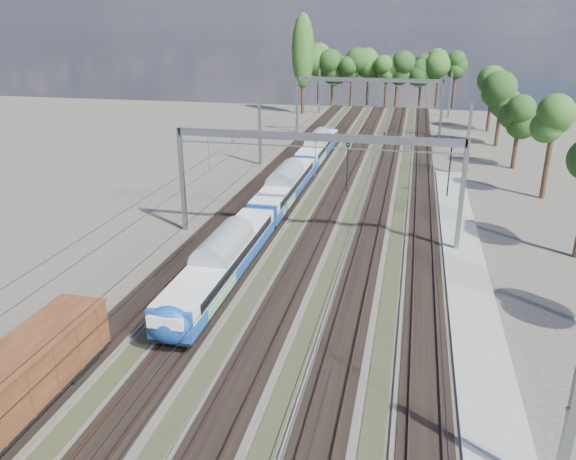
% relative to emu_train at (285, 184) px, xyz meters
% --- Properties ---
extents(track_bed, '(21.00, 130.00, 0.34)m').
position_rel_emu_train_xyz_m(track_bed, '(4.50, 6.41, -2.21)').
color(track_bed, '#47423A').
rests_on(track_bed, ground).
extents(platform, '(3.00, 70.00, 0.30)m').
position_rel_emu_train_xyz_m(platform, '(16.50, -18.59, -2.16)').
color(platform, gray).
rests_on(platform, ground).
extents(catenary, '(25.65, 130.00, 9.00)m').
position_rel_emu_train_xyz_m(catenary, '(4.83, 14.09, 4.09)').
color(catenary, slate).
rests_on(catenary, ground).
extents(tree_belt, '(40.61, 102.27, 11.96)m').
position_rel_emu_train_xyz_m(tree_belt, '(10.94, 53.92, 6.09)').
color(tree_belt, black).
rests_on(tree_belt, ground).
extents(poplar, '(4.40, 4.40, 19.04)m').
position_rel_emu_train_xyz_m(poplar, '(-10.00, 59.41, 9.58)').
color(poplar, black).
rests_on(poplar, ground).
extents(emu_train, '(2.68, 56.77, 3.92)m').
position_rel_emu_train_xyz_m(emu_train, '(0.00, 0.00, 0.00)').
color(emu_train, black).
rests_on(emu_train, ground).
extents(freight_boxcar, '(2.69, 13.01, 3.35)m').
position_rel_emu_train_xyz_m(freight_boxcar, '(-4.50, -34.66, -0.26)').
color(freight_boxcar, black).
rests_on(freight_boxcar, ground).
extents(worker, '(0.56, 0.72, 1.76)m').
position_rel_emu_train_xyz_m(worker, '(7.81, 33.00, -1.42)').
color(worker, black).
rests_on(worker, ground).
extents(signal_near, '(0.41, 0.38, 5.77)m').
position_rel_emu_train_xyz_m(signal_near, '(5.47, 5.75, 1.35)').
color(signal_near, black).
rests_on(signal_near, ground).
extents(signal_far, '(0.44, 0.41, 6.37)m').
position_rel_emu_train_xyz_m(signal_far, '(15.87, 5.98, 1.73)').
color(signal_far, black).
rests_on(signal_far, ground).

